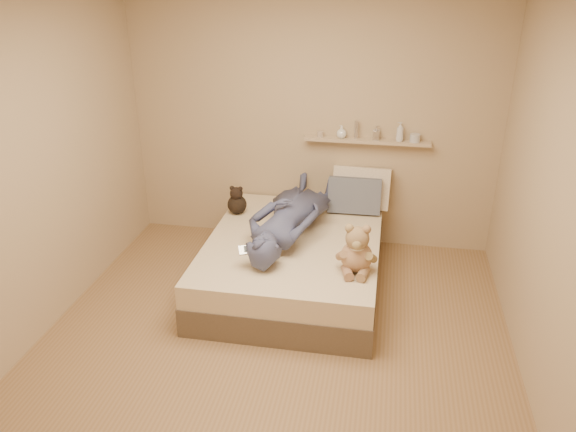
% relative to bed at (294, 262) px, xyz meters
% --- Properties ---
extents(room, '(3.80, 3.80, 3.80)m').
position_rel_bed_xyz_m(room, '(0.00, -0.93, 1.08)').
color(room, olive).
rests_on(room, ground).
extents(bed, '(1.50, 1.90, 0.45)m').
position_rel_bed_xyz_m(bed, '(0.00, 0.00, 0.00)').
color(bed, brown).
rests_on(bed, floor).
extents(game_console, '(0.19, 0.14, 0.06)m').
position_rel_bed_xyz_m(game_console, '(-0.26, -0.54, 0.38)').
color(game_console, silver).
rests_on(game_console, bed).
extents(teddy_bear, '(0.34, 0.32, 0.41)m').
position_rel_bed_xyz_m(teddy_bear, '(0.57, -0.46, 0.40)').
color(teddy_bear, tan).
rests_on(teddy_bear, bed).
extents(dark_plush, '(0.18, 0.18, 0.28)m').
position_rel_bed_xyz_m(dark_plush, '(-0.63, 0.44, 0.35)').
color(dark_plush, black).
rests_on(dark_plush, bed).
extents(pillow_cream, '(0.56, 0.29, 0.43)m').
position_rel_bed_xyz_m(pillow_cream, '(0.53, 0.83, 0.43)').
color(pillow_cream, beige).
rests_on(pillow_cream, bed).
extents(pillow_grey, '(0.50, 0.23, 0.36)m').
position_rel_bed_xyz_m(pillow_grey, '(0.47, 0.69, 0.40)').
color(pillow_grey, slate).
rests_on(pillow_grey, bed).
extents(person, '(0.82, 1.63, 0.37)m').
position_rel_bed_xyz_m(person, '(-0.05, 0.11, 0.41)').
color(person, '#3F4463').
rests_on(person, bed).
extents(wall_shelf, '(1.20, 0.12, 0.03)m').
position_rel_bed_xyz_m(wall_shelf, '(0.55, 0.91, 0.88)').
color(wall_shelf, tan).
rests_on(wall_shelf, wall_back).
extents(shelf_bottles, '(0.98, 0.11, 0.18)m').
position_rel_bed_xyz_m(shelf_bottles, '(0.61, 0.91, 0.96)').
color(shelf_bottles, '#BFB0A4').
rests_on(shelf_bottles, wall_shelf).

